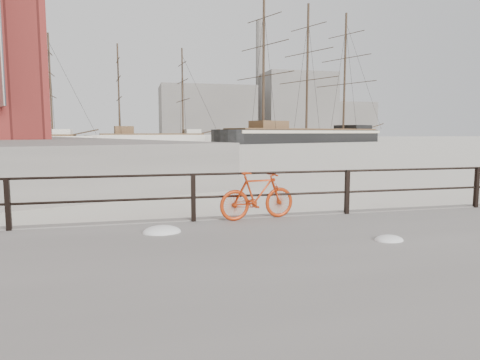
{
  "coord_description": "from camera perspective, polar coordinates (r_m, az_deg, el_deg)",
  "views": [
    {
      "loc": [
        -4.65,
        -8.89,
        2.19
      ],
      "look_at": [
        -2.1,
        1.5,
        1.0
      ],
      "focal_mm": 32.0,
      "sensor_mm": 36.0,
      "label": 1
    }
  ],
  "objects": [
    {
      "name": "bicycle",
      "position": [
        9.09,
        2.34,
        -2.07
      ],
      "size": [
        1.71,
        0.5,
        1.02
      ],
      "primitive_type": "imported",
      "rotation": [
        0.0,
        0.0,
        0.15
      ],
      "color": "#AE2F0B",
      "rests_on": "promenade"
    },
    {
      "name": "smokestack",
      "position": [
        166.77,
        2.6,
        13.18
      ],
      "size": [
        2.8,
        2.8,
        44.0
      ],
      "primitive_type": "cylinder",
      "color": "gray",
      "rests_on": "ground"
    },
    {
      "name": "industrial_west",
      "position": [
        151.07,
        -4.46,
        8.93
      ],
      "size": [
        32.0,
        18.0,
        18.0
      ],
      "primitive_type": "cube",
      "color": "gray",
      "rests_on": "ground"
    },
    {
      "name": "ground",
      "position": [
        10.27,
        13.56,
        -6.15
      ],
      "size": [
        400.0,
        400.0,
        0.0
      ],
      "primitive_type": "plane",
      "color": "white",
      "rests_on": "ground"
    },
    {
      "name": "schooner_mid",
      "position": [
        93.42,
        -11.58,
        4.89
      ],
      "size": [
        30.55,
        15.65,
        21.06
      ],
      "primitive_type": null,
      "rotation": [
        0.0,
        0.0,
        0.11
      ],
      "color": "beige",
      "rests_on": "ground"
    },
    {
      "name": "industrial_mid",
      "position": [
        165.33,
        7.47,
        9.71
      ],
      "size": [
        26.0,
        20.0,
        24.0
      ],
      "primitive_type": "cube",
      "color": "gray",
      "rests_on": "ground"
    },
    {
      "name": "promenade",
      "position": [
        7.04,
        28.99,
        -11.11
      ],
      "size": [
        36.0,
        8.0,
        0.35
      ],
      "primitive_type": "cube",
      "color": "gray",
      "rests_on": "ground"
    },
    {
      "name": "industrial_east",
      "position": [
        179.16,
        13.79,
        7.72
      ],
      "size": [
        20.0,
        16.0,
        14.0
      ],
      "primitive_type": "cube",
      "color": "gray",
      "rests_on": "ground"
    },
    {
      "name": "guardrail",
      "position": [
        9.99,
        14.09,
        -1.56
      ],
      "size": [
        28.0,
        0.1,
        1.0
      ],
      "primitive_type": null,
      "color": "black",
      "rests_on": "promenade"
    },
    {
      "name": "barque_black",
      "position": [
        95.12,
        8.81,
        4.97
      ],
      "size": [
        56.32,
        36.85,
        30.82
      ],
      "primitive_type": null,
      "rotation": [
        0.0,
        0.0,
        0.39
      ],
      "color": "black",
      "rests_on": "ground"
    },
    {
      "name": "schooner_left",
      "position": [
        84.31,
        -27.76,
        4.14
      ],
      "size": [
        27.17,
        12.83,
        20.19
      ],
      "primitive_type": null,
      "rotation": [
        0.0,
        0.0,
        0.02
      ],
      "color": "silver",
      "rests_on": "ground"
    }
  ]
}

